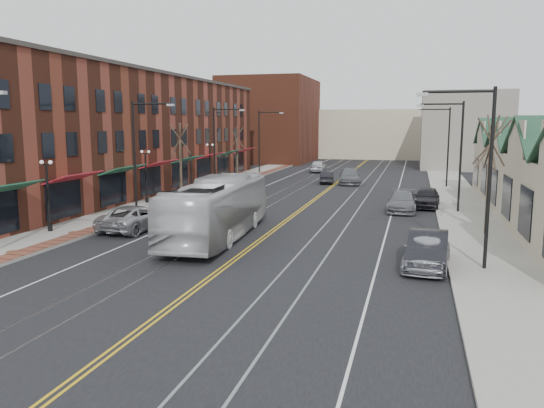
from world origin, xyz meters
The scene contains 31 objects.
ground centered at (0.00, 0.00, 0.00)m, with size 160.00×160.00×0.00m, color black.
sidewalk_left centered at (-12.00, 20.00, 0.07)m, with size 4.00×120.00×0.15m, color gray.
sidewalk_right centered at (12.00, 20.00, 0.07)m, with size 4.00×120.00×0.15m, color gray.
building_left centered at (-19.00, 27.00, 5.50)m, with size 10.00×50.00×11.00m, color #612B1B.
backdrop_left centered at (-16.00, 70.00, 7.00)m, with size 14.00×18.00×14.00m, color #612B1B.
backdrop_mid centered at (0.00, 85.00, 4.50)m, with size 22.00×14.00×9.00m, color #BAA98F.
backdrop_right centered at (15.00, 65.00, 5.50)m, with size 12.00×16.00×11.00m, color slate.
streetlight_l_1 centered at (-11.05, 16.00, 5.03)m, with size 3.33×0.25×8.00m.
streetlight_l_2 centered at (-11.05, 32.00, 5.03)m, with size 3.33×0.25×8.00m.
streetlight_l_3 centered at (-11.05, 48.00, 5.03)m, with size 3.33×0.25×8.00m.
streetlight_r_0 centered at (11.05, 6.00, 5.03)m, with size 3.33×0.25×8.00m.
streetlight_r_1 centered at (11.05, 22.00, 5.03)m, with size 3.33×0.25×8.00m.
streetlight_r_2 centered at (11.05, 38.00, 5.03)m, with size 3.33×0.25×8.00m.
lamppost_l_1 centered at (-12.80, 8.00, 2.20)m, with size 0.84×0.28×4.27m.
lamppost_l_2 centered at (-12.80, 20.00, 2.20)m, with size 0.84×0.28×4.27m.
lamppost_l_3 centered at (-12.80, 34.00, 2.20)m, with size 0.84×0.28×4.27m.
tree_left_near centered at (-12.50, 26.00, 3.51)m, with size 1.78×1.37×6.48m.
tree_left_far centered at (-12.50, 42.00, 3.28)m, with size 1.66×1.28×6.02m.
tree_right_mid centered at (12.50, 14.00, 3.75)m, with size 1.90×1.46×6.93m.
manhole_mid centered at (-11.20, 3.00, 0.16)m, with size 0.60×0.60×0.02m, color #592D19.
manhole_far centered at (-11.20, 8.00, 0.16)m, with size 0.60×0.60×0.02m, color #592D19.
traffic_signal centered at (-10.60, 24.00, 2.35)m, with size 0.18×0.15×3.80m.
transit_bus centered at (-2.50, 9.31, 1.74)m, with size 2.92×12.46×3.47m, color silver.
parked_suv centered at (-8.31, 10.24, 0.78)m, with size 2.59×5.61×1.56m, color #9D9FA4.
parked_car_a centered at (9.00, 5.93, 0.83)m, with size 1.96×4.88×1.66m, color #BBBCC3.
parked_car_b centered at (9.03, 6.11, 0.82)m, with size 1.74×5.00×1.65m, color black.
parked_car_c centered at (7.50, 21.86, 0.75)m, with size 2.11×5.19×1.51m, color slate.
parked_car_d centered at (9.30, 24.19, 0.81)m, with size 1.90×4.73×1.61m, color black.
distant_car_left centered at (-1.00, 38.90, 0.66)m, with size 1.40×4.00×1.32m, color black.
distant_car_right centered at (1.46, 39.10, 0.82)m, with size 2.29×5.64×1.64m, color #5A5B60.
distant_car_far centered at (-4.32, 52.04, 0.82)m, with size 1.93×4.79×1.63m, color #B7BABE.
Camera 1 is at (8.32, -18.76, 6.61)m, focal length 35.00 mm.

